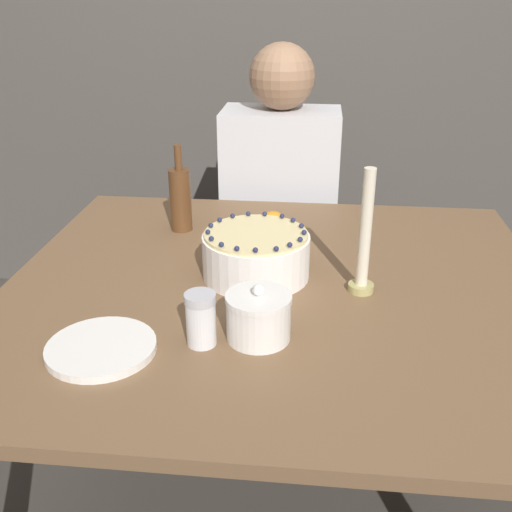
% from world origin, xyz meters
% --- Properties ---
extents(wall_behind, '(8.00, 0.05, 2.60)m').
position_xyz_m(wall_behind, '(0.00, 1.40, 1.30)').
color(wall_behind, '#4C4742').
rests_on(wall_behind, ground_plane).
extents(dining_table, '(1.27, 1.15, 0.75)m').
position_xyz_m(dining_table, '(0.00, 0.00, 0.65)').
color(dining_table, brown).
rests_on(dining_table, ground_plane).
extents(cake, '(0.25, 0.25, 0.12)m').
position_xyz_m(cake, '(-0.05, 0.04, 0.81)').
color(cake, white).
rests_on(cake, dining_table).
extents(sugar_bowl, '(0.13, 0.13, 0.12)m').
position_xyz_m(sugar_bowl, '(-0.02, -0.23, 0.80)').
color(sugar_bowl, white).
rests_on(sugar_bowl, dining_table).
extents(sugar_shaker, '(0.06, 0.06, 0.11)m').
position_xyz_m(sugar_shaker, '(-0.13, -0.26, 0.81)').
color(sugar_shaker, white).
rests_on(sugar_shaker, dining_table).
extents(plate_stack, '(0.21, 0.21, 0.02)m').
position_xyz_m(plate_stack, '(-0.31, -0.31, 0.76)').
color(plate_stack, white).
rests_on(plate_stack, dining_table).
extents(candle, '(0.06, 0.06, 0.29)m').
position_xyz_m(candle, '(0.19, -0.01, 0.87)').
color(candle, tan).
rests_on(candle, dining_table).
extents(bottle, '(0.06, 0.06, 0.24)m').
position_xyz_m(bottle, '(-0.30, 0.31, 0.85)').
color(bottle, brown).
rests_on(bottle, dining_table).
extents(orange_fruit_0, '(0.08, 0.08, 0.08)m').
position_xyz_m(orange_fruit_0, '(-0.03, 0.27, 0.79)').
color(orange_fruit_0, orange).
rests_on(orange_fruit_0, dining_table).
extents(person_man_blue_shirt, '(0.40, 0.34, 1.22)m').
position_xyz_m(person_man_blue_shirt, '(-0.05, 0.78, 0.54)').
color(person_man_blue_shirt, '#595960').
rests_on(person_man_blue_shirt, ground_plane).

